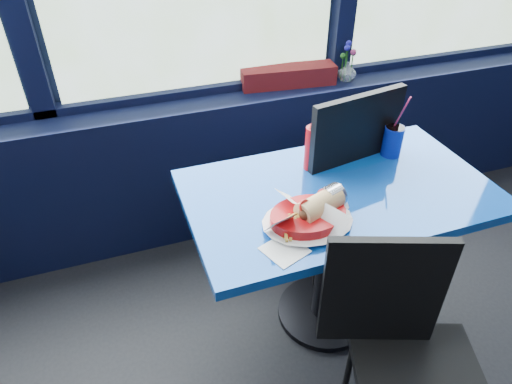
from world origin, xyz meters
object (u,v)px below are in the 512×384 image
(near_table, at_px, (335,225))
(ketchup_bottle, at_px, (313,145))
(chair_near_back, at_px, (339,171))
(flower_vase, at_px, (347,69))
(food_basket, at_px, (310,215))
(planter_box, at_px, (288,76))
(chair_near_front, at_px, (404,347))
(soda_cup, at_px, (393,140))

(near_table, xyz_separation_m, ketchup_bottle, (-0.04, 0.18, 0.29))
(near_table, height_order, chair_near_back, chair_near_back)
(near_table, distance_m, chair_near_back, 0.36)
(flower_vase, relative_size, food_basket, 0.71)
(near_table, relative_size, planter_box, 2.34)
(chair_near_front, bearing_deg, planter_box, 102.59)
(planter_box, bearing_deg, flower_vase, -2.40)
(near_table, xyz_separation_m, chair_near_back, (0.18, 0.31, 0.03))
(chair_near_back, distance_m, flower_vase, 0.67)
(flower_vase, height_order, food_basket, flower_vase)
(chair_near_back, bearing_deg, chair_near_front, 65.88)
(chair_near_front, relative_size, soda_cup, 3.20)
(chair_near_front, relative_size, ketchup_bottle, 3.63)
(near_table, height_order, chair_near_front, chair_near_front)
(soda_cup, bearing_deg, near_table, -154.27)
(chair_near_front, bearing_deg, ketchup_bottle, 109.99)
(flower_vase, height_order, soda_cup, soda_cup)
(near_table, bearing_deg, soda_cup, 25.73)
(chair_near_back, relative_size, planter_box, 2.04)
(food_basket, xyz_separation_m, soda_cup, (0.53, 0.31, 0.03))
(flower_vase, bearing_deg, near_table, -119.51)
(chair_near_back, distance_m, planter_box, 0.64)
(near_table, relative_size, soda_cup, 4.24)
(chair_near_back, height_order, soda_cup, chair_near_back)
(near_table, distance_m, soda_cup, 0.44)
(planter_box, bearing_deg, chair_near_back, -80.83)
(soda_cup, bearing_deg, ketchup_bottle, 177.32)
(near_table, relative_size, chair_near_front, 1.33)
(flower_vase, relative_size, soda_cup, 0.77)
(near_table, distance_m, ketchup_bottle, 0.34)
(near_table, relative_size, ketchup_bottle, 4.82)
(chair_near_front, bearing_deg, chair_near_back, 95.95)
(food_basket, bearing_deg, chair_near_front, -64.48)
(chair_near_front, relative_size, chair_near_back, 0.87)
(chair_near_front, relative_size, planter_box, 1.76)
(food_basket, bearing_deg, soda_cup, 35.04)
(food_basket, bearing_deg, planter_box, 76.26)
(planter_box, xyz_separation_m, soda_cup, (0.18, -0.74, -0.03))
(chair_near_back, xyz_separation_m, flower_vase, (0.30, 0.54, 0.27))
(chair_near_back, distance_m, food_basket, 0.63)
(near_table, bearing_deg, flower_vase, 60.49)
(flower_vase, bearing_deg, chair_near_front, -110.25)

